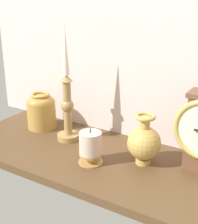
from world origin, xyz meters
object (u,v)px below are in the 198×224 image
Objects in this scene: candlestick_tall_left at (67,103)px; brass_vase_bulbous at (144,142)px; brass_vase_jar at (41,110)px; pillar_candle_front at (90,147)px.

candlestick_tall_left reaches higher than brass_vase_bulbous.
brass_vase_jar is at bearing 167.80° from candlestick_tall_left.
brass_vase_bulbous reaches higher than pillar_candle_front.
brass_vase_bulbous is 1.39× the size of pillar_candle_front.
pillar_candle_front is (14.83, -9.36, -7.76)cm from candlestick_tall_left.
brass_vase_jar reaches higher than pillar_candle_front.
brass_vase_bulbous is (27.77, -1.76, -6.13)cm from candlestick_tall_left.
brass_vase_bulbous is 1.17× the size of brass_vase_jar.
candlestick_tall_left is 15.47cm from brass_vase_jar.
brass_vase_jar is at bearing 156.69° from pillar_candle_front.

